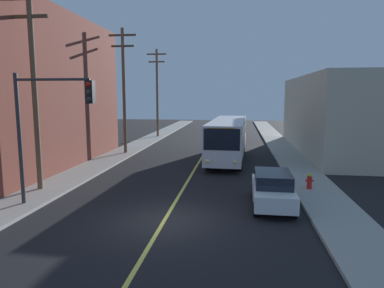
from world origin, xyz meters
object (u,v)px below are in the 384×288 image
Objects in this scene: utility_pole_mid at (124,86)px; fire_hydrant at (310,181)px; utility_pole_far at (157,89)px; traffic_signal_left_corner at (49,115)px; parked_car_white at (273,189)px; utility_pole_near at (34,81)px; city_bus at (228,137)px.

fire_hydrant is (13.71, -10.31, -5.41)m from utility_pole_mid.
traffic_signal_left_corner is at bearing -86.87° from utility_pole_far.
parked_car_white is 3.61m from fire_hydrant.
utility_pole_near is 1.75× the size of traffic_signal_left_corner.
utility_pole_mid reaches higher than city_bus.
utility_pole_near is 0.98× the size of utility_pole_mid.
utility_pole_far is at bearing 123.40° from city_bus.
utility_pole_mid is at bearing 131.17° from parked_car_white.
utility_pole_far is at bearing 93.13° from traffic_signal_left_corner.
utility_pole_near is at bearing -91.64° from utility_pole_far.
utility_pole_near reaches higher than parked_car_white.
fire_hydrant is at bearing -59.05° from utility_pole_far.
city_bus is at bearing 101.45° from parked_car_white.
utility_pole_mid reaches higher than traffic_signal_left_corner.
utility_pole_far is at bearing 90.18° from utility_pole_mid.
parked_car_white is at bearing 8.73° from traffic_signal_left_corner.
utility_pole_mid is (0.75, 12.17, 0.10)m from utility_pole_near.
utility_pole_near is 0.99× the size of utility_pole_far.
parked_car_white is at bearing -128.33° from fire_hydrant.
traffic_signal_left_corner is (1.45, -14.67, -1.69)m from utility_pole_mid.
city_bus is at bearing 48.24° from utility_pole_near.
utility_pole_near is 24.81m from utility_pole_far.
utility_pole_near reaches higher than traffic_signal_left_corner.
parked_car_white is at bearing -4.50° from utility_pole_near.
parked_car_white is 0.74× the size of traffic_signal_left_corner.
parked_car_white is 0.42× the size of utility_pole_near.
traffic_signal_left_corner reaches higher than fire_hydrant.
fire_hydrant is at bearing 7.32° from utility_pole_near.
utility_pole_near is 12.19m from utility_pole_mid.
utility_pole_far is 12.55× the size of fire_hydrant.
utility_pole_mid is 12.69× the size of fire_hydrant.
city_bus reaches higher than fire_hydrant.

